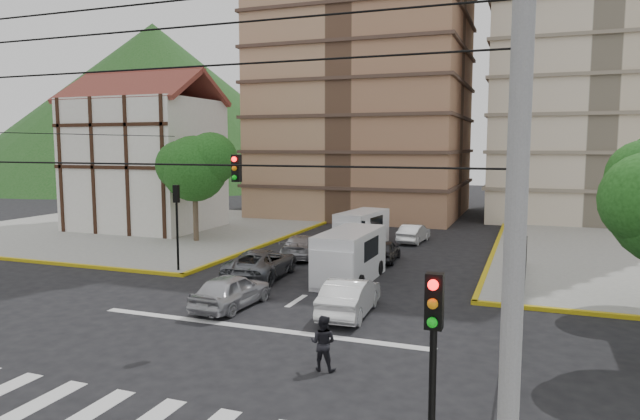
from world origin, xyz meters
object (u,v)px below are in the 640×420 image
at_px(van_left_lane, 361,229).
at_px(car_white_front_right, 350,296).
at_px(car_silver_front_left, 231,291).
at_px(pedestrian_crosswalk, 323,343).
at_px(traffic_light_nw, 177,213).
at_px(van_right_lane, 348,258).
at_px(traffic_light_se, 433,361).

relative_size(van_left_lane, car_white_front_right, 1.18).
bearing_deg(car_silver_front_left, pedestrian_crosswalk, 143.91).
relative_size(traffic_light_nw, car_white_front_right, 1.00).
distance_m(traffic_light_nw, van_right_lane, 9.09).
bearing_deg(car_silver_front_left, van_right_lane, -114.22).
xyz_separation_m(traffic_light_se, van_right_lane, (-6.79, 16.80, -1.92)).
bearing_deg(car_silver_front_left, traffic_light_nw, -35.51).
distance_m(van_left_lane, car_silver_front_left, 15.62).
bearing_deg(traffic_light_se, car_white_front_right, 113.50).
bearing_deg(traffic_light_nw, van_right_lane, 7.73).
xyz_separation_m(van_right_lane, car_white_front_right, (1.70, -5.08, -0.47)).
distance_m(car_white_front_right, pedestrian_crosswalk, 5.57).
xyz_separation_m(traffic_light_nw, van_right_lane, (8.81, 1.20, -1.92)).
bearing_deg(car_white_front_right, car_silver_front_left, 6.20).
bearing_deg(traffic_light_nw, pedestrian_crosswalk, -39.38).
height_order(traffic_light_nw, van_left_lane, traffic_light_nw).
distance_m(van_right_lane, car_silver_front_left, 6.63).
distance_m(traffic_light_se, car_white_front_right, 12.99).
xyz_separation_m(traffic_light_nw, van_left_lane, (6.56, 10.94, -2.02)).
distance_m(traffic_light_se, car_silver_front_left, 14.94).
relative_size(traffic_light_se, car_silver_front_left, 1.05).
height_order(traffic_light_nw, car_white_front_right, traffic_light_nw).
distance_m(car_silver_front_left, car_white_front_right, 4.84).
bearing_deg(traffic_light_se, van_right_lane, 112.01).
distance_m(van_right_lane, car_white_front_right, 5.38).
relative_size(car_white_front_right, pedestrian_crosswalk, 2.70).
bearing_deg(car_white_front_right, traffic_light_nw, -23.21).
height_order(traffic_light_se, traffic_light_nw, same).
bearing_deg(car_white_front_right, van_right_lane, -74.44).
bearing_deg(traffic_light_se, traffic_light_nw, 135.00).
distance_m(car_silver_front_left, pedestrian_crosswalk, 7.41).
xyz_separation_m(traffic_light_se, van_left_lane, (-9.04, 26.54, -2.02)).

